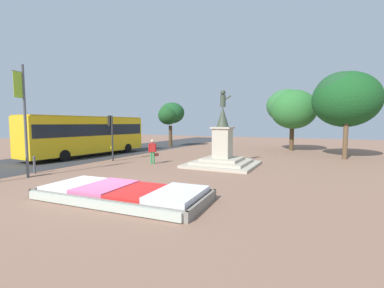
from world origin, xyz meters
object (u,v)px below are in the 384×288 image
Objects in this scene: flower_planter at (123,193)px; statue_monument at (222,153)px; kerb_bollard_mid_b at (34,164)px; traffic_light_mid_block at (111,130)px; pedestrian_with_handbag at (153,150)px; banner_pole at (24,118)px; city_bus at (88,133)px.

flower_planter is 9.24m from statue_monument.
statue_monument reaches higher than kerb_bollard_mid_b.
pedestrian_with_handbag is at bearing 2.31° from traffic_light_mid_block.
kerb_bollard_mid_b is (-0.75, 0.87, -2.66)m from banner_pole.
flower_planter is at bearing -6.48° from banner_pole.
kerb_bollard_mid_b is (-8.10, 1.71, 0.32)m from flower_planter.
city_bus is at bearing 142.74° from flower_planter.
statue_monument reaches higher than traffic_light_mid_block.
city_bus is 8.20m from kerb_bollard_mid_b.
statue_monument is (0.84, 9.18, 0.68)m from flower_planter.
statue_monument is at bearing 17.56° from pedestrian_with_handbag.
city_bus is 11.02× the size of kerb_bollard_mid_b.
flower_planter is 6.64× the size of kerb_bollard_mid_b.
statue_monument is at bearing 45.54° from banner_pole.
banner_pole is 7.97m from pedestrian_with_handbag.
city_bus is (-4.36, 8.08, -1.18)m from banner_pole.
banner_pole is (-7.35, 0.84, 2.98)m from flower_planter.
traffic_light_mid_block reaches higher than kerb_bollard_mid_b.
kerb_bollard_mid_b is at bearing 130.50° from banner_pole.
banner_pole reaches higher than statue_monument.
city_bus is at bearing -178.79° from statue_monument.
kerb_bollard_mid_b is at bearing -125.03° from pedestrian_with_handbag.
statue_monument reaches higher than flower_planter.
banner_pole is at bearing -134.46° from statue_monument.
banner_pole is 9.26m from city_bus.
pedestrian_with_handbag is at bearing -9.02° from city_bus.
banner_pole is 3.40× the size of pedestrian_with_handbag.
pedestrian_with_handbag reaches higher than kerb_bollard_mid_b.
flower_planter is 8.29m from kerb_bollard_mid_b.
pedestrian_with_handbag is (-3.92, 7.68, 0.78)m from flower_planter.
pedestrian_with_handbag is 1.70× the size of kerb_bollard_mid_b.
statue_monument is 11.65m from kerb_bollard_mid_b.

